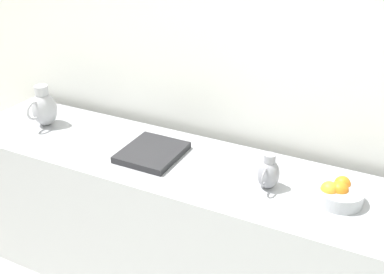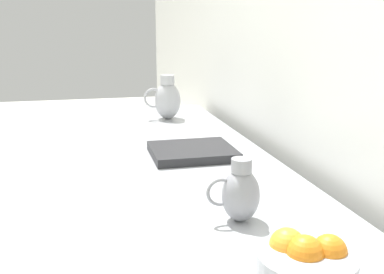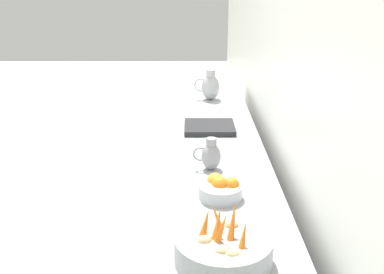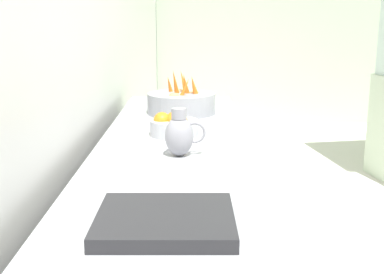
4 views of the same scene
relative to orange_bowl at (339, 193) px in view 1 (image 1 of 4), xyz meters
name	(u,v)px [view 1 (image 1 of 4)]	position (x,y,z in m)	size (l,w,h in m)	color
tile_wall_left	(365,45)	(-0.42, -0.04, 0.57)	(0.10, 8.60, 3.00)	silver
prep_counter	(225,243)	(0.01, -0.54, -0.49)	(0.63, 3.22, 0.88)	#9EA0A5
orange_bowl	(339,193)	(0.00, 0.00, 0.00)	(0.21, 0.21, 0.11)	#ADAFB5
metal_pitcher_tall	(44,108)	(-0.02, -1.76, 0.07)	(0.21, 0.15, 0.25)	#A3A3A8
metal_pitcher_short	(268,173)	(0.03, -0.32, 0.04)	(0.15, 0.11, 0.18)	gray
counter_sink_basin	(152,152)	(0.01, -0.98, -0.03)	(0.34, 0.30, 0.04)	#232326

